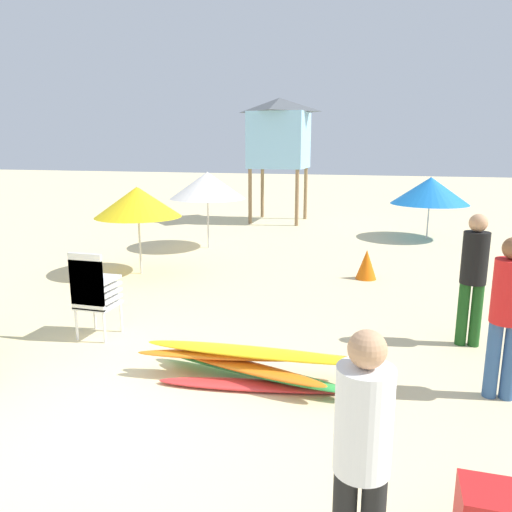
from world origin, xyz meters
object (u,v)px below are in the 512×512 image
(lifeguard_tower, at_px, (279,133))
(beach_umbrella_left, at_px, (138,202))
(stacked_plastic_chairs, at_px, (93,289))
(traffic_cone_near, at_px, (366,264))
(lifeguard_near_center, at_px, (362,448))
(beach_umbrella_mid, at_px, (430,191))
(beach_umbrella_far, at_px, (207,185))
(lifeguard_near_left, at_px, (474,271))
(lifeguard_near_right, at_px, (507,308))
(surfboard_pile, at_px, (251,365))

(lifeguard_tower, bearing_deg, beach_umbrella_left, -98.05)
(stacked_plastic_chairs, height_order, traffic_cone_near, stacked_plastic_chairs)
(stacked_plastic_chairs, xyz_separation_m, lifeguard_near_center, (3.69, -2.97, 0.22))
(stacked_plastic_chairs, xyz_separation_m, beach_umbrella_left, (-1.09, 3.27, 0.76))
(lifeguard_tower, distance_m, beach_umbrella_left, 7.85)
(beach_umbrella_left, xyz_separation_m, beach_umbrella_mid, (5.79, 5.63, -0.13))
(lifeguard_near_center, bearing_deg, beach_umbrella_far, 115.92)
(lifeguard_near_left, distance_m, lifeguard_near_center, 4.22)
(stacked_plastic_chairs, height_order, lifeguard_near_right, lifeguard_near_right)
(lifeguard_near_right, height_order, traffic_cone_near, lifeguard_near_right)
(lifeguard_near_left, bearing_deg, surfboard_pile, -143.85)
(lifeguard_near_left, xyz_separation_m, lifeguard_tower, (-4.80, 9.80, 1.94))
(surfboard_pile, relative_size, lifeguard_near_right, 1.56)
(lifeguard_near_center, distance_m, beach_umbrella_left, 7.87)
(beach_umbrella_mid, xyz_separation_m, traffic_cone_near, (-1.38, -4.81, -1.04))
(beach_umbrella_far, height_order, traffic_cone_near, beach_umbrella_far)
(lifeguard_tower, xyz_separation_m, traffic_cone_near, (3.34, -6.81, -2.64))
(surfboard_pile, relative_size, beach_umbrella_mid, 1.25)
(beach_umbrella_left, bearing_deg, beach_umbrella_mid, 44.19)
(lifeguard_near_center, height_order, lifeguard_near_right, lifeguard_near_right)
(beach_umbrella_left, distance_m, beach_umbrella_far, 2.81)
(surfboard_pile, distance_m, lifeguard_tower, 12.12)
(beach_umbrella_far, bearing_deg, lifeguard_near_left, -42.02)
(lifeguard_tower, bearing_deg, traffic_cone_near, -63.89)
(lifeguard_near_center, height_order, beach_umbrella_left, beach_umbrella_left)
(surfboard_pile, distance_m, lifeguard_near_left, 3.10)
(traffic_cone_near, bearing_deg, beach_umbrella_mid, 74.01)
(stacked_plastic_chairs, bearing_deg, beach_umbrella_far, 96.59)
(beach_umbrella_far, distance_m, traffic_cone_near, 4.66)
(lifeguard_near_right, xyz_separation_m, beach_umbrella_mid, (-0.22, 9.19, 0.36))
(lifeguard_tower, bearing_deg, stacked_plastic_chairs, -89.95)
(beach_umbrella_left, relative_size, beach_umbrella_mid, 0.84)
(lifeguard_near_right, relative_size, traffic_cone_near, 2.92)
(beach_umbrella_mid, height_order, beach_umbrella_far, beach_umbrella_far)
(lifeguard_near_left, distance_m, beach_umbrella_far, 7.42)
(surfboard_pile, relative_size, beach_umbrella_far, 1.38)
(beach_umbrella_mid, relative_size, beach_umbrella_far, 1.10)
(lifeguard_tower, distance_m, beach_umbrella_mid, 5.36)
(lifeguard_near_center, distance_m, beach_umbrella_mid, 11.92)
(surfboard_pile, height_order, lifeguard_near_center, lifeguard_near_center)
(stacked_plastic_chairs, xyz_separation_m, beach_umbrella_mid, (4.71, 8.90, 0.63))
(lifeguard_near_left, height_order, lifeguard_tower, lifeguard_tower)
(surfboard_pile, relative_size, lifeguard_near_left, 1.53)
(beach_umbrella_far, bearing_deg, beach_umbrella_mid, 27.80)
(stacked_plastic_chairs, height_order, lifeguard_tower, lifeguard_tower)
(surfboard_pile, bearing_deg, lifeguard_near_right, 8.38)
(beach_umbrella_left, xyz_separation_m, beach_umbrella_far, (0.39, 2.78, 0.12))
(lifeguard_tower, relative_size, traffic_cone_near, 7.00)
(lifeguard_near_right, distance_m, beach_umbrella_left, 7.00)
(beach_umbrella_left, bearing_deg, lifeguard_near_center, -52.56)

